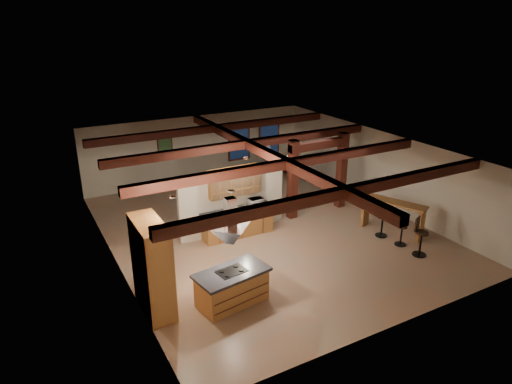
% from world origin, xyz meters
% --- Properties ---
extents(ground, '(12.00, 12.00, 0.00)m').
position_xyz_m(ground, '(0.00, 0.00, 0.00)').
color(ground, '#A1836B').
rests_on(ground, ground).
extents(room_walls, '(12.00, 12.00, 12.00)m').
position_xyz_m(room_walls, '(0.00, 0.00, 1.78)').
color(room_walls, beige).
rests_on(room_walls, ground).
extents(ceiling_beams, '(10.00, 12.00, 0.28)m').
position_xyz_m(ceiling_beams, '(0.00, 0.00, 2.76)').
color(ceiling_beams, '#3B140E').
rests_on(ceiling_beams, room_walls).
extents(timber_posts, '(2.50, 0.30, 2.90)m').
position_xyz_m(timber_posts, '(2.50, 0.50, 1.76)').
color(timber_posts, '#3B140E').
rests_on(timber_posts, ground).
extents(partition_wall, '(3.80, 0.18, 2.20)m').
position_xyz_m(partition_wall, '(-1.00, 0.50, 1.10)').
color(partition_wall, beige).
rests_on(partition_wall, ground).
extents(pantry_cabinet, '(0.67, 1.60, 2.40)m').
position_xyz_m(pantry_cabinet, '(-4.67, -2.60, 1.20)').
color(pantry_cabinet, '#A85D36').
rests_on(pantry_cabinet, ground).
extents(back_counter, '(2.50, 0.66, 0.94)m').
position_xyz_m(back_counter, '(-1.00, 0.11, 0.48)').
color(back_counter, '#A85D36').
rests_on(back_counter, ground).
extents(upper_display_cabinet, '(1.80, 0.36, 0.95)m').
position_xyz_m(upper_display_cabinet, '(-1.00, 0.31, 1.85)').
color(upper_display_cabinet, '#A85D36').
rests_on(upper_display_cabinet, partition_wall).
extents(range_hood, '(1.10, 1.10, 1.40)m').
position_xyz_m(range_hood, '(-2.86, -3.27, 1.78)').
color(range_hood, silver).
rests_on(range_hood, room_walls).
extents(back_windows, '(2.70, 0.07, 1.70)m').
position_xyz_m(back_windows, '(2.80, 5.93, 1.50)').
color(back_windows, '#3B140E').
rests_on(back_windows, room_walls).
extents(framed_art, '(0.65, 0.05, 0.85)m').
position_xyz_m(framed_art, '(-1.50, 5.94, 1.70)').
color(framed_art, '#3B140E').
rests_on(framed_art, room_walls).
extents(recessed_cans, '(3.16, 2.46, 0.03)m').
position_xyz_m(recessed_cans, '(-2.53, -1.93, 2.87)').
color(recessed_cans, silver).
rests_on(recessed_cans, room_walls).
extents(kitchen_island, '(1.99, 1.27, 0.93)m').
position_xyz_m(kitchen_island, '(-2.86, -3.27, 0.47)').
color(kitchen_island, '#A85D36').
rests_on(kitchen_island, ground).
extents(dining_table, '(2.09, 1.37, 0.68)m').
position_xyz_m(dining_table, '(-0.61, 2.28, 0.34)').
color(dining_table, '#381A0E').
rests_on(dining_table, ground).
extents(sofa, '(2.07, 1.42, 0.56)m').
position_xyz_m(sofa, '(3.14, 5.50, 0.28)').
color(sofa, black).
rests_on(sofa, ground).
extents(microwave, '(0.50, 0.36, 0.27)m').
position_xyz_m(microwave, '(-0.32, 0.11, 1.07)').
color(microwave, '#B0B1B5').
rests_on(microwave, back_counter).
extents(bar_counter, '(1.37, 2.19, 1.13)m').
position_xyz_m(bar_counter, '(3.68, -2.19, 0.76)').
color(bar_counter, '#A85D36').
rests_on(bar_counter, ground).
extents(side_table, '(0.55, 0.55, 0.53)m').
position_xyz_m(side_table, '(4.10, 4.90, 0.26)').
color(side_table, '#3B140E').
rests_on(side_table, ground).
extents(table_lamp, '(0.26, 0.26, 0.30)m').
position_xyz_m(table_lamp, '(4.10, 4.90, 0.74)').
color(table_lamp, black).
rests_on(table_lamp, side_table).
extents(bar_stool_a, '(0.46, 0.47, 1.21)m').
position_xyz_m(bar_stool_a, '(3.27, -3.77, 0.62)').
color(bar_stool_a, black).
rests_on(bar_stool_a, ground).
extents(bar_stool_b, '(0.37, 0.37, 1.05)m').
position_xyz_m(bar_stool_b, '(3.28, -2.99, 0.53)').
color(bar_stool_b, black).
rests_on(bar_stool_b, ground).
extents(bar_stool_c, '(0.39, 0.40, 1.12)m').
position_xyz_m(bar_stool_c, '(3.19, -2.21, 0.57)').
color(bar_stool_c, black).
rests_on(bar_stool_c, ground).
extents(dining_chairs, '(2.10, 2.10, 1.12)m').
position_xyz_m(dining_chairs, '(-0.61, 2.28, 0.57)').
color(dining_chairs, '#3B140E').
rests_on(dining_chairs, ground).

